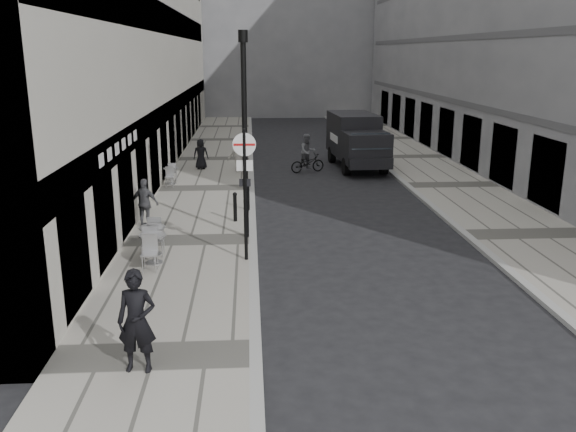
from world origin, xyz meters
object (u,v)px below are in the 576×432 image
object	(u,v)px
panel_van	(356,138)
walking_man	(137,321)
sign_post	(245,178)
lamppost	(245,126)
cyclist	(307,157)

from	to	relation	value
panel_van	walking_man	bearing A→B (deg)	-113.58
sign_post	lamppost	bearing A→B (deg)	92.54
sign_post	lamppost	distance (m)	2.54
lamppost	cyclist	distance (m)	12.05
cyclist	lamppost	bearing A→B (deg)	-125.23
sign_post	walking_man	bearing A→B (deg)	-105.18
lamppost	panel_van	distance (m)	13.89
walking_man	cyclist	world-z (taller)	walking_man
lamppost	sign_post	bearing A→B (deg)	-90.00
walking_man	lamppost	world-z (taller)	lamppost
panel_van	cyclist	bearing A→B (deg)	-159.21
sign_post	lamppost	size ratio (longest dim) A/B	0.59
walking_man	lamppost	bearing A→B (deg)	82.32
walking_man	lamppost	xyz separation A→B (m)	(1.97, 8.44, 2.57)
sign_post	cyclist	world-z (taller)	sign_post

